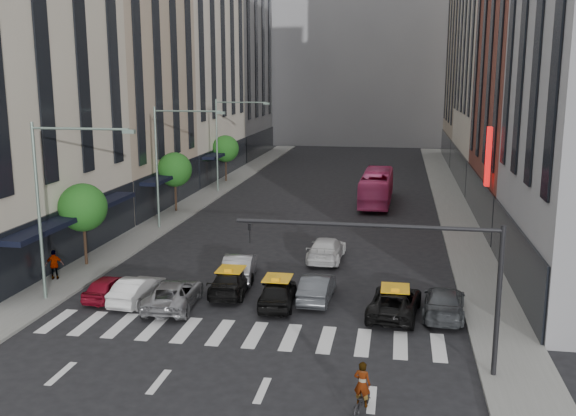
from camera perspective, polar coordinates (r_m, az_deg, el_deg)
The scene contains 31 objects.
ground at distance 27.99m, azimuth -4.86°, elevation -12.27°, with size 160.00×160.00×0.00m, color black.
sidewalk_left at distance 58.74m, azimuth -8.33°, elevation 0.48°, with size 3.00×96.00×0.15m, color slate.
sidewalk_right at distance 56.08m, azimuth 14.62°, elevation -0.31°, with size 3.00×96.00×0.15m, color slate.
building_left_b at distance 57.79m, azimuth -14.62°, elevation 11.95°, with size 8.00×16.00×24.00m, color tan.
building_left_c at distance 74.87m, azimuth -8.97°, elevation 16.63°, with size 8.00×20.00×36.00m, color beige.
building_left_d at distance 92.86m, azimuth -5.04°, elevation 13.87°, with size 8.00×18.00×30.00m, color gray.
building_right_b at distance 52.77m, azimuth 21.73°, elevation 12.66°, with size 8.00×18.00×26.00m, color brown.
building_right_d at distance 90.35m, azimuth 16.88°, elevation 12.86°, with size 8.00×18.00×28.00m, color tan.
building_far at distance 110.12m, azimuth 6.61°, elevation 15.05°, with size 30.00×10.00×36.00m, color gray.
tree_near at distance 40.06m, azimuth -17.77°, elevation 0.04°, with size 2.88×2.88×4.95m.
tree_mid at distance 54.51m, azimuth -10.04°, elevation 3.38°, with size 2.88×2.88×4.95m.
tree_far at distance 69.65m, azimuth -5.58°, elevation 5.27°, with size 2.88×2.88×4.95m.
streetlamp_near at distance 33.66m, azimuth -20.03°, elevation 1.67°, with size 5.38×0.25×9.00m.
streetlamp_mid at distance 48.04m, azimuth -10.58°, elevation 4.97°, with size 5.38×0.25×9.00m.
streetlamp_far at distance 63.21m, azimuth -5.52°, elevation 6.67°, with size 5.38×0.25×9.00m.
traffic_signal at distance 24.71m, azimuth 11.93°, elevation -4.71°, with size 10.10×0.20×6.00m.
liberty_sign at distance 45.43m, azimuth 17.37°, elevation 4.38°, with size 0.30×0.70×4.00m.
car_red at distance 34.71m, azimuth -15.63°, elevation -6.77°, with size 1.45×3.61×1.23m, color maroon.
car_white_front at distance 33.81m, azimuth -13.23°, elevation -7.06°, with size 1.40×4.02×1.32m, color silver.
car_silver at distance 32.72m, azimuth -10.12°, elevation -7.53°, with size 2.25×4.87×1.35m, color gray.
taxi_left at distance 34.27m, azimuth -5.09°, elevation -6.54°, with size 1.85×4.56×1.32m, color black.
taxi_center at distance 32.35m, azimuth -0.93°, elevation -7.49°, with size 1.70×4.23×1.44m, color black.
car_grey_mid at distance 33.19m, azimuth 2.59°, elevation -7.05°, with size 1.47×4.21×1.39m, color #3A3D41.
taxi_right at distance 31.58m, azimuth 9.47°, elevation -8.23°, with size 2.23×4.85×1.35m, color black.
car_grey_curb at distance 31.99m, azimuth 13.70°, elevation -8.12°, with size 1.93×4.75×1.38m, color #3C4044.
car_row2_left at distance 36.50m, azimuth -4.33°, elevation -5.22°, with size 1.60×4.60×1.52m, color #949499.
car_row2_right at distance 40.24m, azimuth 3.44°, elevation -3.65°, with size 2.03×4.99×1.45m, color silver.
bus at distance 58.20m, azimuth 7.88°, elevation 1.82°, with size 2.52×10.76×3.00m, color #E24284.
motorcycle at distance 23.04m, azimuth 6.57°, elevation -16.62°, with size 0.59×1.70×0.89m, color black.
rider at distance 22.47m, azimuth 6.65°, elevation -13.81°, with size 0.59×0.39×1.61m, color gray.
pedestrian_far at distance 38.25m, azimuth -20.04°, elevation -4.76°, with size 0.98×0.41×1.68m, color gray.
Camera 1 is at (6.65, -24.72, 11.33)m, focal length 40.00 mm.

